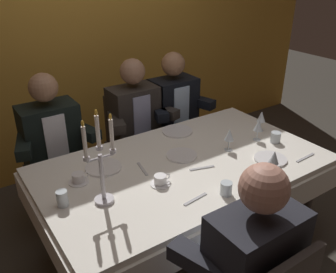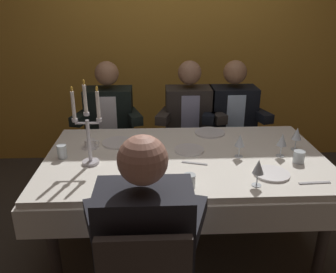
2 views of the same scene
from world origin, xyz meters
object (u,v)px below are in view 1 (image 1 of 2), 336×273
at_px(water_tumbler_0, 276,137).
at_px(water_tumbler_2, 62,199).
at_px(coffee_cup_1, 79,178).
at_px(dinner_plate_1, 177,131).
at_px(wine_glass_1, 258,126).
at_px(coffee_cup_0, 161,180).
at_px(dinner_plate_0, 270,159).
at_px(dinner_plate_2, 103,167).
at_px(water_tumbler_1, 226,188).
at_px(wine_glass_2, 274,158).
at_px(wine_glass_3, 229,135).
at_px(dining_table, 184,178).
at_px(candelabra, 101,167).
at_px(seated_diner_0, 51,137).
at_px(seated_diner_3, 173,107).
at_px(dinner_plate_3, 182,155).
at_px(seated_diner_1, 255,263).
at_px(wine_glass_0, 261,117).
at_px(seated_diner_2, 134,116).

xyz_separation_m(water_tumbler_0, water_tumbler_2, (-1.56, 0.13, 0.01)).
bearing_deg(water_tumbler_2, coffee_cup_1, 47.26).
bearing_deg(dinner_plate_1, wine_glass_1, -47.01).
xyz_separation_m(water_tumbler_2, coffee_cup_0, (0.56, -0.12, -0.02)).
bearing_deg(coffee_cup_0, dinner_plate_0, -12.50).
height_order(dinner_plate_0, coffee_cup_1, coffee_cup_1).
distance_m(dinner_plate_2, coffee_cup_1, 0.20).
xyz_separation_m(water_tumbler_1, water_tumbler_2, (-0.82, 0.42, 0.01)).
xyz_separation_m(dinner_plate_0, wine_glass_2, (-0.13, -0.13, 0.11)).
bearing_deg(dinner_plate_0, wine_glass_3, 117.93).
height_order(dining_table, wine_glass_1, wine_glass_1).
xyz_separation_m(candelabra, wine_glass_2, (1.00, -0.33, -0.11)).
distance_m(dining_table, seated_diner_0, 1.08).
bearing_deg(dinner_plate_1, water_tumbler_2, -158.80).
xyz_separation_m(coffee_cup_1, seated_diner_3, (1.19, 0.72, -0.03)).
bearing_deg(wine_glass_1, dinner_plate_3, 169.37).
relative_size(coffee_cup_1, seated_diner_0, 0.11).
distance_m(seated_diner_0, seated_diner_1, 1.81).
distance_m(water_tumbler_1, coffee_cup_1, 0.88).
height_order(candelabra, seated_diner_1, candelabra).
bearing_deg(seated_diner_1, wine_glass_2, 36.08).
xyz_separation_m(candelabra, wine_glass_0, (1.42, 0.16, -0.11)).
xyz_separation_m(wine_glass_1, seated_diner_1, (-0.91, -0.85, -0.12)).
relative_size(coffee_cup_0, seated_diner_1, 0.11).
height_order(wine_glass_2, seated_diner_3, seated_diner_3).
height_order(dinner_plate_3, wine_glass_3, wine_glass_3).
bearing_deg(seated_diner_1, wine_glass_1, 43.12).
bearing_deg(seated_diner_2, dinner_plate_1, -75.70).
height_order(dinner_plate_2, coffee_cup_0, coffee_cup_0).
height_order(candelabra, wine_glass_1, candelabra).
distance_m(wine_glass_2, water_tumbler_0, 0.47).
bearing_deg(wine_glass_0, wine_glass_2, -130.31).
distance_m(wine_glass_0, wine_glass_1, 0.18).
relative_size(dining_table, seated_diner_0, 1.56).
bearing_deg(wine_glass_0, seated_diner_2, 129.66).
bearing_deg(seated_diner_3, dining_table, -120.32).
distance_m(wine_glass_1, seated_diner_0, 1.57).
bearing_deg(candelabra, dinner_plate_0, -10.29).
height_order(wine_glass_3, seated_diner_2, seated_diner_2).
bearing_deg(water_tumbler_2, dinner_plate_3, 5.47).
xyz_separation_m(candelabra, water_tumbler_2, (-0.20, 0.09, -0.18)).
bearing_deg(water_tumbler_1, water_tumbler_2, 152.68).
relative_size(wine_glass_1, coffee_cup_1, 1.24).
xyz_separation_m(wine_glass_2, seated_diner_3, (0.14, 1.31, -0.12)).
bearing_deg(wine_glass_3, dinner_plate_3, 160.91).
relative_size(coffee_cup_1, seated_diner_3, 0.11).
bearing_deg(seated_diner_2, water_tumbler_1, -95.58).
height_order(dinner_plate_0, dinner_plate_1, same).
bearing_deg(dining_table, dinner_plate_2, 153.74).
distance_m(wine_glass_0, seated_diner_3, 0.87).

